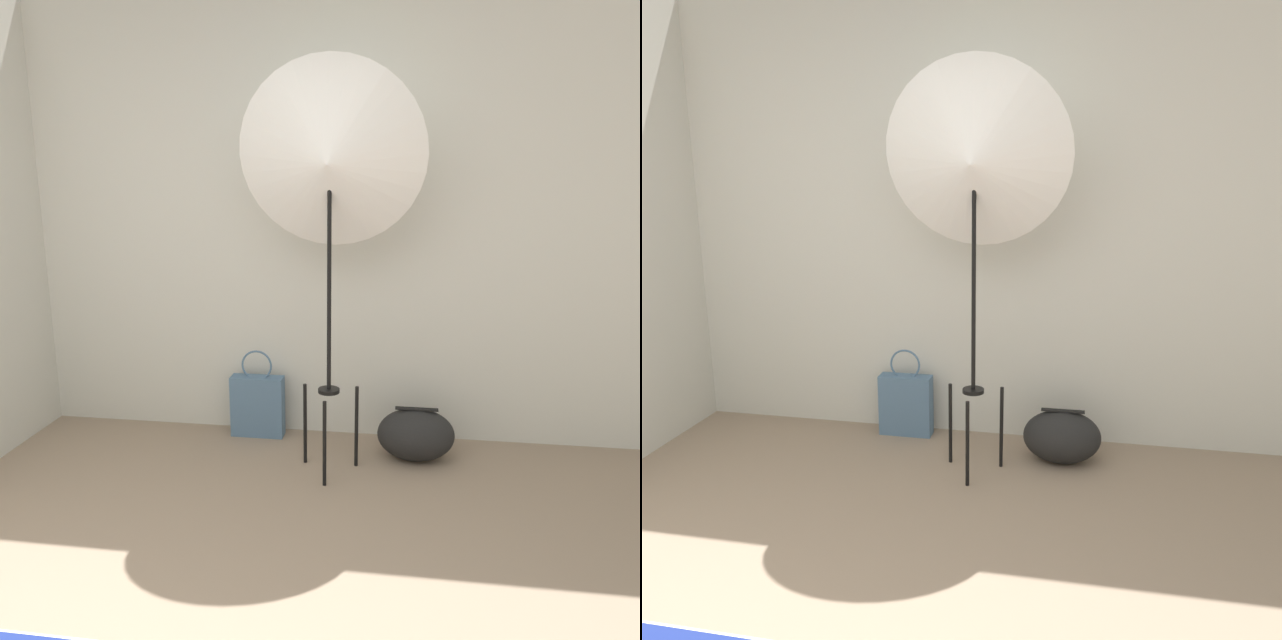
% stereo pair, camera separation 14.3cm
% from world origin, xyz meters
% --- Properties ---
extents(wall_back, '(8.00, 0.05, 2.60)m').
position_xyz_m(wall_back, '(0.00, 2.53, 1.30)').
color(wall_back, beige).
rests_on(wall_back, ground_plane).
extents(photo_umbrella, '(0.96, 0.44, 2.13)m').
position_xyz_m(photo_umbrella, '(0.42, 1.98, 1.63)').
color(photo_umbrella, black).
rests_on(photo_umbrella, ground_plane).
extents(tote_bag, '(0.32, 0.11, 0.54)m').
position_xyz_m(tote_bag, '(-0.08, 2.39, 0.20)').
color(tote_bag, slate).
rests_on(tote_bag, ground_plane).
extents(duffel_bag, '(0.43, 0.30, 0.31)m').
position_xyz_m(duffel_bag, '(0.88, 2.19, 0.15)').
color(duffel_bag, black).
rests_on(duffel_bag, ground_plane).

